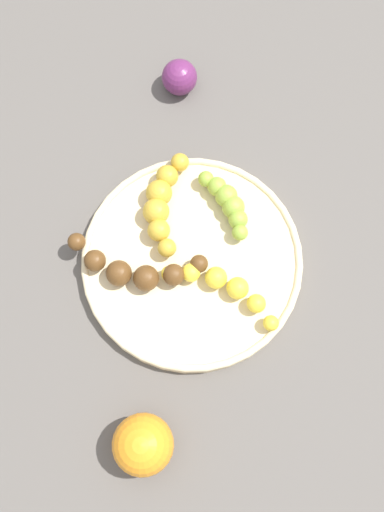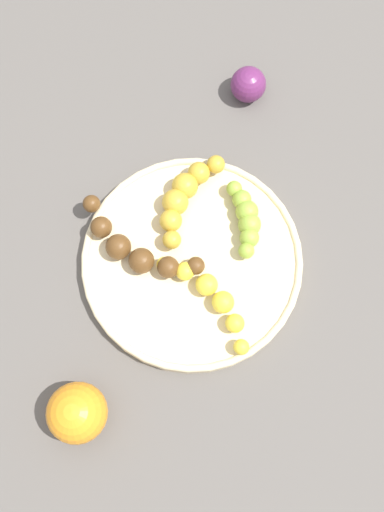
{
  "view_description": "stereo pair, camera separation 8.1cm",
  "coord_description": "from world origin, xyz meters",
  "px_view_note": "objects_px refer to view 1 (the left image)",
  "views": [
    {
      "loc": [
        -0.02,
        0.22,
        0.81
      ],
      "look_at": [
        0.0,
        0.0,
        0.04
      ],
      "focal_mm": 42.98,
      "sensor_mm": 36.0,
      "label": 1
    },
    {
      "loc": [
        -0.09,
        0.2,
        0.81
      ],
      "look_at": [
        0.0,
        0.0,
        0.04
      ],
      "focal_mm": 42.98,
      "sensor_mm": 36.0,
      "label": 2
    }
  ],
  "objects_px": {
    "orange_fruit": "(143,445)",
    "banana_spotted": "(162,203)",
    "fruit_bowl": "(192,261)",
    "plum_purple": "(179,77)",
    "banana_overripe": "(134,269)",
    "banana_green": "(228,203)",
    "banana_yellow": "(225,287)"
  },
  "relations": [
    {
      "from": "fruit_bowl",
      "to": "banana_green",
      "type": "relative_size",
      "value": 3.13
    },
    {
      "from": "plum_purple",
      "to": "orange_fruit",
      "type": "xyz_separation_m",
      "value": [
        0.01,
        0.51,
        0.01
      ]
    },
    {
      "from": "banana_spotted",
      "to": "banana_overripe",
      "type": "bearing_deg",
      "value": 76.52
    },
    {
      "from": "banana_overripe",
      "to": "plum_purple",
      "type": "relative_size",
      "value": 3.63
    },
    {
      "from": "banana_green",
      "to": "orange_fruit",
      "type": "height_order",
      "value": "orange_fruit"
    },
    {
      "from": "banana_yellow",
      "to": "banana_green",
      "type": "xyz_separation_m",
      "value": [
        0.0,
        -0.12,
        0.0
      ]
    },
    {
      "from": "banana_spotted",
      "to": "orange_fruit",
      "type": "xyz_separation_m",
      "value": [
        -0.0,
        0.31,
        0.0
      ]
    },
    {
      "from": "banana_green",
      "to": "banana_yellow",
      "type": "bearing_deg",
      "value": -123.13
    },
    {
      "from": "banana_overripe",
      "to": "banana_green",
      "type": "distance_m",
      "value": 0.16
    },
    {
      "from": "banana_overripe",
      "to": "banana_green",
      "type": "relative_size",
      "value": 1.97
    },
    {
      "from": "banana_yellow",
      "to": "banana_spotted",
      "type": "height_order",
      "value": "banana_spotted"
    },
    {
      "from": "banana_green",
      "to": "banana_spotted",
      "type": "distance_m",
      "value": 0.09
    },
    {
      "from": "banana_green",
      "to": "banana_spotted",
      "type": "relative_size",
      "value": 0.64
    },
    {
      "from": "banana_overripe",
      "to": "plum_purple",
      "type": "height_order",
      "value": "banana_overripe"
    },
    {
      "from": "banana_yellow",
      "to": "plum_purple",
      "type": "distance_m",
      "value": 0.32
    },
    {
      "from": "banana_yellow",
      "to": "orange_fruit",
      "type": "distance_m",
      "value": 0.22
    },
    {
      "from": "fruit_bowl",
      "to": "orange_fruit",
      "type": "relative_size",
      "value": 3.94
    },
    {
      "from": "fruit_bowl",
      "to": "plum_purple",
      "type": "relative_size",
      "value": 5.77
    },
    {
      "from": "banana_spotted",
      "to": "orange_fruit",
      "type": "bearing_deg",
      "value": 94.17
    },
    {
      "from": "fruit_bowl",
      "to": "banana_green",
      "type": "height_order",
      "value": "banana_green"
    },
    {
      "from": "fruit_bowl",
      "to": "orange_fruit",
      "type": "distance_m",
      "value": 0.25
    },
    {
      "from": "orange_fruit",
      "to": "banana_green",
      "type": "bearing_deg",
      "value": -105.05
    },
    {
      "from": "fruit_bowl",
      "to": "banana_spotted",
      "type": "distance_m",
      "value": 0.09
    },
    {
      "from": "banana_overripe",
      "to": "fruit_bowl",
      "type": "bearing_deg",
      "value": 113.43
    },
    {
      "from": "banana_yellow",
      "to": "orange_fruit",
      "type": "xyz_separation_m",
      "value": [
        0.09,
        0.2,
        0.0
      ]
    },
    {
      "from": "plum_purple",
      "to": "orange_fruit",
      "type": "height_order",
      "value": "orange_fruit"
    },
    {
      "from": "fruit_bowl",
      "to": "banana_yellow",
      "type": "xyz_separation_m",
      "value": [
        -0.05,
        0.04,
        0.02
      ]
    },
    {
      "from": "banana_overripe",
      "to": "banana_green",
      "type": "bearing_deg",
      "value": 137.45
    },
    {
      "from": "banana_yellow",
      "to": "fruit_bowl",
      "type": "bearing_deg",
      "value": 72.53
    },
    {
      "from": "fruit_bowl",
      "to": "orange_fruit",
      "type": "xyz_separation_m",
      "value": [
        0.04,
        0.24,
        0.03
      ]
    },
    {
      "from": "orange_fruit",
      "to": "banana_spotted",
      "type": "bearing_deg",
      "value": -89.54
    },
    {
      "from": "fruit_bowl",
      "to": "banana_green",
      "type": "distance_m",
      "value": 0.09
    }
  ]
}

